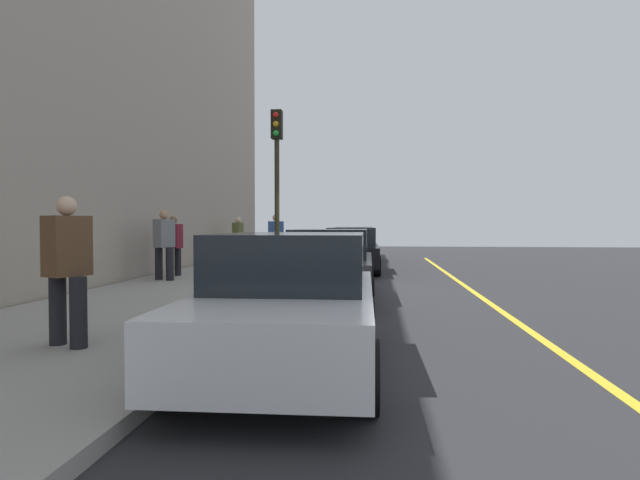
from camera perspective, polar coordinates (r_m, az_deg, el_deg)
ground_plane at (r=12.42m, az=1.92°, el=-5.82°), size 56.00×56.00×0.00m
sidewalk at (r=13.08m, az=-12.72°, el=-5.16°), size 28.00×4.60×0.15m
lane_stripe_centre at (r=12.60m, az=16.66°, el=-5.77°), size 28.00×0.14×0.01m
parked_car_maroon at (r=23.78m, az=3.68°, el=-0.43°), size 4.51×1.93×1.51m
parked_car_black at (r=18.36m, az=3.38°, el=-1.04°), size 4.79×1.98×1.51m
parked_car_charcoal at (r=11.58m, az=1.03°, el=-2.59°), size 4.56×1.95×1.51m
parked_car_white at (r=6.05m, az=-3.08°, el=-6.48°), size 4.37×1.97×1.51m
pedestrian_olive_coat at (r=22.14m, az=-8.72°, el=0.29°), size 0.52×0.58×1.79m
pedestrian_blue_coat at (r=18.28m, az=-4.70°, el=0.08°), size 0.60×0.50×1.82m
pedestrian_brown_coat at (r=7.09m, az=-25.27°, el=-2.56°), size 0.57×0.56×1.80m
pedestrian_grey_coat at (r=14.70m, az=-16.24°, el=-0.30°), size 0.58×0.57×1.84m
pedestrian_burgundy_coat at (r=15.79m, az=-15.32°, el=-0.43°), size 0.54×0.53×1.71m
traffic_light_pole at (r=13.30m, az=-4.61°, el=7.79°), size 0.35×0.26×4.26m
rolling_suitcase at (r=18.81m, az=-4.99°, el=-1.90°), size 0.34×0.22×0.97m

